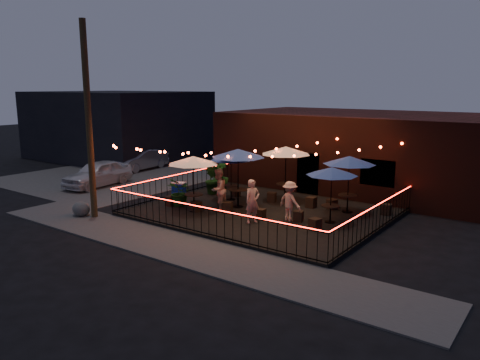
{
  "coord_description": "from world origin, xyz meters",
  "views": [
    {
      "loc": [
        10.72,
        -14.23,
        5.44
      ],
      "look_at": [
        -0.91,
        1.6,
        1.46
      ],
      "focal_mm": 35.0,
      "sensor_mm": 36.0,
      "label": 1
    }
  ],
  "objects_px": {
    "utility_pole": "(89,122)",
    "cafe_table_1": "(231,158)",
    "cafe_table_0": "(193,161)",
    "cooler": "(179,191)",
    "cafe_table_3": "(286,151)",
    "cafe_table_4": "(332,172)",
    "cafe_table_2": "(238,154)",
    "cafe_table_5": "(349,161)",
    "boulder": "(81,209)"
  },
  "relations": [
    {
      "from": "utility_pole",
      "to": "cafe_table_0",
      "type": "height_order",
      "value": "utility_pole"
    },
    {
      "from": "cafe_table_4",
      "to": "cooler",
      "type": "bearing_deg",
      "value": -174.71
    },
    {
      "from": "cafe_table_2",
      "to": "cafe_table_4",
      "type": "bearing_deg",
      "value": 2.74
    },
    {
      "from": "cafe_table_0",
      "to": "cafe_table_4",
      "type": "xyz_separation_m",
      "value": [
        5.47,
        1.89,
        -0.16
      ]
    },
    {
      "from": "cafe_table_2",
      "to": "boulder",
      "type": "relative_size",
      "value": 3.67
    },
    {
      "from": "cafe_table_0",
      "to": "cafe_table_3",
      "type": "distance_m",
      "value": 4.54
    },
    {
      "from": "cafe_table_0",
      "to": "cafe_table_5",
      "type": "bearing_deg",
      "value": 34.62
    },
    {
      "from": "cafe_table_0",
      "to": "cafe_table_2",
      "type": "relative_size",
      "value": 0.89
    },
    {
      "from": "cafe_table_1",
      "to": "cafe_table_5",
      "type": "distance_m",
      "value": 5.48
    },
    {
      "from": "cafe_table_0",
      "to": "cafe_table_4",
      "type": "bearing_deg",
      "value": 19.07
    },
    {
      "from": "cafe_table_0",
      "to": "cooler",
      "type": "xyz_separation_m",
      "value": [
        -2.03,
        1.2,
        -1.77
      ]
    },
    {
      "from": "cafe_table_3",
      "to": "cafe_table_4",
      "type": "xyz_separation_m",
      "value": [
        3.33,
        -2.11,
        -0.3
      ]
    },
    {
      "from": "cafe_table_0",
      "to": "cooler",
      "type": "bearing_deg",
      "value": 149.46
    },
    {
      "from": "cafe_table_1",
      "to": "cooler",
      "type": "height_order",
      "value": "cafe_table_1"
    },
    {
      "from": "cafe_table_0",
      "to": "cafe_table_1",
      "type": "distance_m",
      "value": 2.6
    },
    {
      "from": "cafe_table_3",
      "to": "cafe_table_0",
      "type": "bearing_deg",
      "value": -118.19
    },
    {
      "from": "cafe_table_1",
      "to": "cafe_table_4",
      "type": "distance_m",
      "value": 5.49
    },
    {
      "from": "boulder",
      "to": "utility_pole",
      "type": "bearing_deg",
      "value": 21.35
    },
    {
      "from": "cafe_table_2",
      "to": "cooler",
      "type": "relative_size",
      "value": 3.88
    },
    {
      "from": "cafe_table_0",
      "to": "utility_pole",
      "type": "bearing_deg",
      "value": -136.57
    },
    {
      "from": "boulder",
      "to": "cafe_table_5",
      "type": "bearing_deg",
      "value": 37.13
    },
    {
      "from": "cafe_table_1",
      "to": "utility_pole",
      "type": "bearing_deg",
      "value": -119.15
    },
    {
      "from": "cafe_table_4",
      "to": "boulder",
      "type": "xyz_separation_m",
      "value": [
        -9.07,
        -4.98,
        -1.83
      ]
    },
    {
      "from": "cafe_table_2",
      "to": "cafe_table_3",
      "type": "xyz_separation_m",
      "value": [
        1.03,
        2.31,
        -0.05
      ]
    },
    {
      "from": "cafe_table_1",
      "to": "boulder",
      "type": "distance_m",
      "value": 6.99
    },
    {
      "from": "cooler",
      "to": "cafe_table_2",
      "type": "bearing_deg",
      "value": -13.49
    },
    {
      "from": "utility_pole",
      "to": "cooler",
      "type": "distance_m",
      "value": 5.41
    },
    {
      "from": "utility_pole",
      "to": "cooler",
      "type": "bearing_deg",
      "value": 76.2
    },
    {
      "from": "utility_pole",
      "to": "boulder",
      "type": "xyz_separation_m",
      "value": [
        -0.58,
        -0.23,
        -3.67
      ]
    },
    {
      "from": "utility_pole",
      "to": "cafe_table_3",
      "type": "distance_m",
      "value": 8.72
    },
    {
      "from": "cafe_table_4",
      "to": "cafe_table_5",
      "type": "distance_m",
      "value": 1.84
    },
    {
      "from": "cafe_table_1",
      "to": "cafe_table_5",
      "type": "relative_size",
      "value": 0.77
    },
    {
      "from": "cafe_table_0",
      "to": "cafe_table_5",
      "type": "relative_size",
      "value": 0.97
    },
    {
      "from": "cafe_table_0",
      "to": "cafe_table_4",
      "type": "distance_m",
      "value": 5.79
    },
    {
      "from": "cafe_table_1",
      "to": "cafe_table_2",
      "type": "xyz_separation_m",
      "value": [
        1.09,
        -0.92,
        0.37
      ]
    },
    {
      "from": "cafe_table_3",
      "to": "cafe_table_4",
      "type": "relative_size",
      "value": 1.06
    },
    {
      "from": "utility_pole",
      "to": "cooler",
      "type": "relative_size",
      "value": 9.94
    },
    {
      "from": "cafe_table_2",
      "to": "boulder",
      "type": "bearing_deg",
      "value": -134.67
    },
    {
      "from": "utility_pole",
      "to": "cafe_table_1",
      "type": "height_order",
      "value": "utility_pole"
    },
    {
      "from": "cafe_table_3",
      "to": "cooler",
      "type": "relative_size",
      "value": 3.38
    },
    {
      "from": "cafe_table_3",
      "to": "cafe_table_4",
      "type": "bearing_deg",
      "value": -32.35
    },
    {
      "from": "cafe_table_3",
      "to": "cooler",
      "type": "bearing_deg",
      "value": -146.1
    },
    {
      "from": "utility_pole",
      "to": "boulder",
      "type": "relative_size",
      "value": 9.41
    },
    {
      "from": "boulder",
      "to": "cafe_table_4",
      "type": "bearing_deg",
      "value": 28.76
    },
    {
      "from": "cafe_table_4",
      "to": "cafe_table_5",
      "type": "relative_size",
      "value": 0.9
    },
    {
      "from": "cafe_table_5",
      "to": "cafe_table_0",
      "type": "bearing_deg",
      "value": -145.38
    },
    {
      "from": "cafe_table_0",
      "to": "boulder",
      "type": "relative_size",
      "value": 3.27
    },
    {
      "from": "cafe_table_3",
      "to": "cooler",
      "type": "height_order",
      "value": "cafe_table_3"
    },
    {
      "from": "cafe_table_4",
      "to": "boulder",
      "type": "distance_m",
      "value": 10.51
    },
    {
      "from": "cooler",
      "to": "boulder",
      "type": "distance_m",
      "value": 4.57
    }
  ]
}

